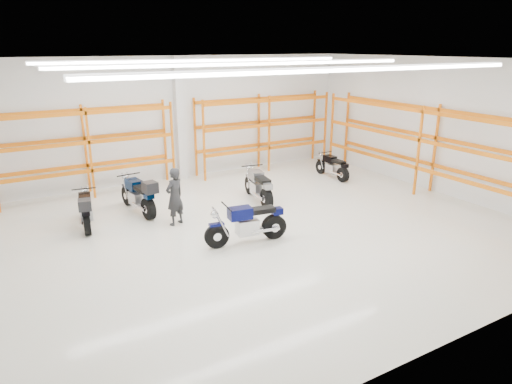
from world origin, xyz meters
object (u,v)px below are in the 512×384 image
motorcycle_main (250,224)px  standing_man (175,197)px  motorcycle_back_c (259,187)px  motorcycle_back_d (333,167)px  motorcycle_back_a (86,211)px  structural_column (180,119)px  motorcycle_back_b (140,196)px

motorcycle_main → standing_man: bearing=119.4°
motorcycle_back_c → motorcycle_back_d: 3.98m
motorcycle_back_c → motorcycle_back_d: size_ratio=1.18×
motorcycle_back_a → standing_man: standing_man is taller
motorcycle_back_d → motorcycle_main: bearing=-147.5°
motorcycle_main → structural_column: bearing=83.8°
motorcycle_back_d → structural_column: 6.01m
motorcycle_main → motorcycle_back_c: (1.80, 2.61, 0.00)m
motorcycle_main → structural_column: 6.74m
motorcycle_back_a → standing_man: bearing=-23.5°
standing_man → motorcycle_back_a: bearing=-48.1°
motorcycle_main → motorcycle_back_b: 3.92m
motorcycle_back_d → standing_man: 7.03m
motorcycle_back_c → motorcycle_back_b: bearing=166.6°
motorcycle_back_b → motorcycle_back_d: motorcycle_back_b is taller
motorcycle_main → motorcycle_back_b: motorcycle_back_b is taller
motorcycle_back_c → structural_column: structural_column is taller
standing_man → structural_column: (1.90, 4.33, 1.43)m
motorcycle_back_a → motorcycle_back_d: bearing=3.1°
motorcycle_back_b → standing_man: 1.50m
motorcycle_back_a → standing_man: 2.45m
motorcycle_back_c → structural_column: (-1.10, 3.86, 1.74)m
standing_man → motorcycle_back_b: bearing=-89.6°
motorcycle_main → motorcycle_back_c: bearing=55.4°
motorcycle_main → motorcycle_back_c: size_ratio=1.00×
motorcycle_back_b → motorcycle_main: bearing=-62.3°
motorcycle_back_a → standing_man: (2.23, -0.97, 0.32)m
motorcycle_back_b → structural_column: (2.52, 3.00, 1.68)m
motorcycle_back_b → motorcycle_back_d: bearing=1.0°
motorcycle_main → motorcycle_back_d: (5.66, 3.60, -0.08)m
motorcycle_back_b → motorcycle_back_d: size_ratio=1.23×
standing_man → motorcycle_back_d: bearing=167.5°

